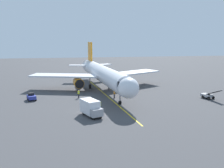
{
  "coord_description": "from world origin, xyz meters",
  "views": [
    {
      "loc": [
        7.89,
        58.94,
        12.33
      ],
      "look_at": [
        -1.31,
        8.91,
        3.0
      ],
      "focal_mm": 39.25,
      "sensor_mm": 36.0,
      "label": 1
    }
  ],
  "objects_px": {
    "tug_near_nose": "(31,97)",
    "box_truck_starboard_side": "(91,108)",
    "ground_crew_marshaller": "(100,106)",
    "ground_crew_loader": "(114,94)",
    "airplane": "(103,74)",
    "belt_loader_portside": "(208,95)",
    "ground_crew_wing_walker": "(79,94)"
  },
  "relations": [
    {
      "from": "tug_near_nose",
      "to": "box_truck_starboard_side",
      "type": "xyz_separation_m",
      "value": [
        -11.01,
        12.66,
        0.68
      ]
    },
    {
      "from": "ground_crew_marshaller",
      "to": "ground_crew_loader",
      "type": "relative_size",
      "value": 1.0
    },
    {
      "from": "airplane",
      "to": "belt_loader_portside",
      "type": "xyz_separation_m",
      "value": [
        -20.59,
        12.53,
        -3.29
      ]
    },
    {
      "from": "ground_crew_wing_walker",
      "to": "belt_loader_portside",
      "type": "height_order",
      "value": "belt_loader_portside"
    },
    {
      "from": "airplane",
      "to": "ground_crew_loader",
      "type": "distance_m",
      "value": 9.21
    },
    {
      "from": "belt_loader_portside",
      "to": "ground_crew_marshaller",
      "type": "bearing_deg",
      "value": 11.02
    },
    {
      "from": "airplane",
      "to": "ground_crew_loader",
      "type": "relative_size",
      "value": 23.6
    },
    {
      "from": "ground_crew_marshaller",
      "to": "tug_near_nose",
      "type": "height_order",
      "value": "ground_crew_marshaller"
    },
    {
      "from": "ground_crew_marshaller",
      "to": "tug_near_nose",
      "type": "bearing_deg",
      "value": -37.4
    },
    {
      "from": "ground_crew_wing_walker",
      "to": "belt_loader_portside",
      "type": "relative_size",
      "value": 0.36
    },
    {
      "from": "ground_crew_wing_walker",
      "to": "ground_crew_marshaller",
      "type": "bearing_deg",
      "value": 107.78
    },
    {
      "from": "airplane",
      "to": "ground_crew_wing_walker",
      "type": "distance_m",
      "value": 9.94
    },
    {
      "from": "box_truck_starboard_side",
      "to": "ground_crew_loader",
      "type": "bearing_deg",
      "value": -117.92
    },
    {
      "from": "ground_crew_wing_walker",
      "to": "tug_near_nose",
      "type": "distance_m",
      "value": 9.62
    },
    {
      "from": "airplane",
      "to": "ground_crew_marshaller",
      "type": "xyz_separation_m",
      "value": [
        2.98,
        17.12,
        -3.12
      ]
    },
    {
      "from": "tug_near_nose",
      "to": "belt_loader_portside",
      "type": "height_order",
      "value": "belt_loader_portside"
    },
    {
      "from": "ground_crew_marshaller",
      "to": "belt_loader_portside",
      "type": "distance_m",
      "value": 24.01
    },
    {
      "from": "airplane",
      "to": "belt_loader_portside",
      "type": "height_order",
      "value": "airplane"
    },
    {
      "from": "box_truck_starboard_side",
      "to": "belt_loader_portside",
      "type": "bearing_deg",
      "value": -163.63
    },
    {
      "from": "ground_crew_marshaller",
      "to": "box_truck_starboard_side",
      "type": "height_order",
      "value": "box_truck_starboard_side"
    },
    {
      "from": "ground_crew_wing_walker",
      "to": "ground_crew_loader",
      "type": "distance_m",
      "value": 7.58
    },
    {
      "from": "airplane",
      "to": "tug_near_nose",
      "type": "relative_size",
      "value": 15.16
    },
    {
      "from": "tug_near_nose",
      "to": "ground_crew_loader",
      "type": "bearing_deg",
      "value": 175.82
    },
    {
      "from": "ground_crew_wing_walker",
      "to": "box_truck_starboard_side",
      "type": "xyz_separation_m",
      "value": [
        -1.4,
        12.85,
        0.5
      ]
    },
    {
      "from": "ground_crew_wing_walker",
      "to": "box_truck_starboard_side",
      "type": "distance_m",
      "value": 12.93
    },
    {
      "from": "ground_crew_marshaller",
      "to": "tug_near_nose",
      "type": "relative_size",
      "value": 0.64
    },
    {
      "from": "tug_near_nose",
      "to": "box_truck_starboard_side",
      "type": "bearing_deg",
      "value": 131.02
    },
    {
      "from": "ground_crew_wing_walker",
      "to": "ground_crew_loader",
      "type": "bearing_deg",
      "value": 169.09
    },
    {
      "from": "ground_crew_wing_walker",
      "to": "ground_crew_loader",
      "type": "relative_size",
      "value": 1.0
    },
    {
      "from": "airplane",
      "to": "box_truck_starboard_side",
      "type": "bearing_deg",
      "value": 76.54
    },
    {
      "from": "airplane",
      "to": "tug_near_nose",
      "type": "bearing_deg",
      "value": 24.89
    },
    {
      "from": "ground_crew_wing_walker",
      "to": "airplane",
      "type": "bearing_deg",
      "value": -130.89
    }
  ]
}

